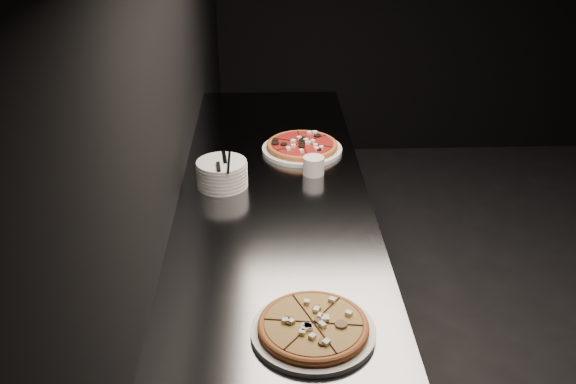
{
  "coord_description": "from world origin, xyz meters",
  "views": [
    {
      "loc": [
        -2.16,
        -2.23,
        2.09
      ],
      "look_at": [
        -2.08,
        -0.14,
        1.0
      ],
      "focal_mm": 40.0,
      "sensor_mm": 36.0,
      "label": 1
    }
  ],
  "objects_px": {
    "counter": "(275,289)",
    "pizza_mushroom": "(313,328)",
    "plate_stack": "(222,174)",
    "ramekin": "(314,165)",
    "pizza_tomato": "(302,146)",
    "cutlery": "(223,163)"
  },
  "relations": [
    {
      "from": "cutlery",
      "to": "ramekin",
      "type": "bearing_deg",
      "value": 9.57
    },
    {
      "from": "counter",
      "to": "cutlery",
      "type": "bearing_deg",
      "value": 163.03
    },
    {
      "from": "plate_stack",
      "to": "cutlery",
      "type": "xyz_separation_m",
      "value": [
        0.01,
        -0.02,
        0.06
      ]
    },
    {
      "from": "pizza_tomato",
      "to": "cutlery",
      "type": "xyz_separation_m",
      "value": [
        -0.33,
        -0.34,
        0.09
      ]
    },
    {
      "from": "pizza_mushroom",
      "to": "plate_stack",
      "type": "xyz_separation_m",
      "value": [
        -0.3,
        0.92,
        0.03
      ]
    },
    {
      "from": "pizza_tomato",
      "to": "ramekin",
      "type": "height_order",
      "value": "ramekin"
    },
    {
      "from": "plate_stack",
      "to": "ramekin",
      "type": "bearing_deg",
      "value": 13.65
    },
    {
      "from": "plate_stack",
      "to": "cutlery",
      "type": "distance_m",
      "value": 0.06
    },
    {
      "from": "counter",
      "to": "cutlery",
      "type": "distance_m",
      "value": 0.6
    },
    {
      "from": "plate_stack",
      "to": "ramekin",
      "type": "distance_m",
      "value": 0.38
    },
    {
      "from": "cutlery",
      "to": "ramekin",
      "type": "height_order",
      "value": "cutlery"
    },
    {
      "from": "pizza_tomato",
      "to": "plate_stack",
      "type": "distance_m",
      "value": 0.47
    },
    {
      "from": "pizza_mushroom",
      "to": "ramekin",
      "type": "distance_m",
      "value": 1.01
    },
    {
      "from": "pizza_mushroom",
      "to": "counter",
      "type": "bearing_deg",
      "value": 96.33
    },
    {
      "from": "pizza_tomato",
      "to": "cutlery",
      "type": "relative_size",
      "value": 1.95
    },
    {
      "from": "pizza_mushroom",
      "to": "pizza_tomato",
      "type": "relative_size",
      "value": 0.83
    },
    {
      "from": "counter",
      "to": "ramekin",
      "type": "xyz_separation_m",
      "value": [
        0.17,
        0.17,
        0.5
      ]
    },
    {
      "from": "counter",
      "to": "pizza_mushroom",
      "type": "height_order",
      "value": "pizza_mushroom"
    },
    {
      "from": "pizza_mushroom",
      "to": "ramekin",
      "type": "xyz_separation_m",
      "value": [
        0.07,
        1.01,
        0.02
      ]
    },
    {
      "from": "counter",
      "to": "plate_stack",
      "type": "distance_m",
      "value": 0.56
    },
    {
      "from": "ramekin",
      "to": "pizza_tomato",
      "type": "bearing_deg",
      "value": 98.14
    },
    {
      "from": "counter",
      "to": "pizza_tomato",
      "type": "height_order",
      "value": "pizza_tomato"
    }
  ]
}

